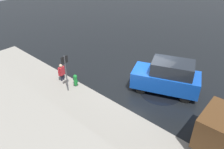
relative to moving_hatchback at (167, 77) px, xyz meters
The scene contains 8 objects.
ground_plane 1.62m from the moving_hatchback, 14.82° to the left, with size 60.00×60.00×0.00m, color black.
kerb_strip 4.79m from the moving_hatchback, 74.93° to the left, with size 24.00×3.20×0.04m, color gray.
moving_hatchback is the anchor object (origin of this frame).
fire_hydrant 5.63m from the moving_hatchback, 35.88° to the left, with size 0.42×0.31×0.80m.
pedestrian 6.64m from the moving_hatchback, 31.51° to the left, with size 0.30×0.56×1.22m.
metal_railing 6.23m from the moving_hatchback, 76.61° to the left, with size 9.14×0.04×1.05m.
sign_post 5.97m from the moving_hatchback, 41.82° to the left, with size 0.07×0.44×2.40m.
puddle_patch 1.08m from the moving_hatchback, 69.93° to the left, with size 2.53×2.53×0.01m, color black.
Camera 1 is at (-6.09, 9.99, 7.84)m, focal length 35.00 mm.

